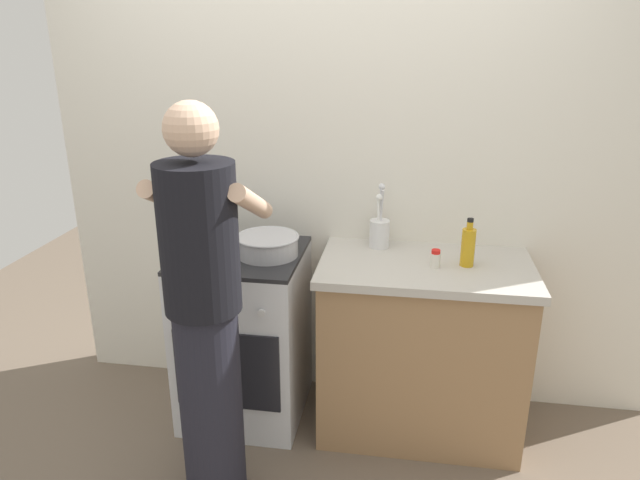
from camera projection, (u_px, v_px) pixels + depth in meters
ground at (307, 431)px, 2.94m from camera, size 6.00×6.00×0.00m
back_wall at (360, 171)px, 2.96m from camera, size 3.20×0.10×2.50m
countertop at (421, 348)px, 2.85m from camera, size 1.00×0.60×0.90m
stove_range at (245, 334)px, 2.98m from camera, size 0.60×0.62×0.90m
pot at (212, 240)px, 2.82m from camera, size 0.25×0.18×0.13m
mixing_bowl at (268, 244)px, 2.78m from camera, size 0.31×0.31×0.10m
utensil_crock at (380, 230)px, 2.88m from camera, size 0.10×0.10×0.33m
spice_bottle at (435, 259)px, 2.64m from camera, size 0.04×0.04×0.09m
oil_bottle at (468, 246)px, 2.65m from camera, size 0.06×0.06×0.23m
person at (205, 317)px, 2.27m from camera, size 0.41×0.50×1.70m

